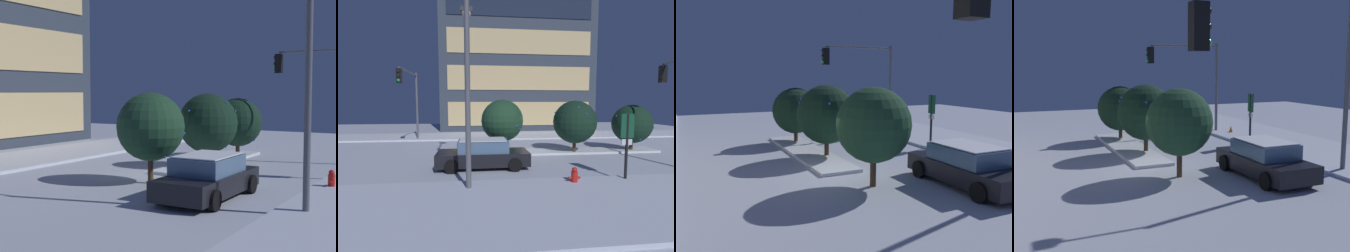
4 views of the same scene
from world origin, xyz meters
The scene contains 13 objects.
ground centered at (0.00, 0.00, 0.00)m, with size 52.00×52.00×0.00m, color silver.
curb_strip_near centered at (0.00, -8.77, 0.07)m, with size 52.00×5.20×0.14m, color silver.
median_strip centered at (5.02, -0.04, 0.07)m, with size 9.00×1.80×0.14m, color silver.
car_near centered at (-2.54, -3.57, 0.71)m, with size 4.76×2.16×1.49m.
traffic_light_corner_far_left centered at (-8.20, 4.82, 4.27)m, with size 0.32×5.35×6.03m.
traffic_light_corner_near_right centered at (8.21, -4.97, 4.14)m, with size 0.32×4.95×5.87m.
street_lamp_arched centered at (-3.20, -6.16, 5.19)m, with size 0.56×3.32×7.96m.
fire_hydrant centered at (1.07, -6.82, 0.36)m, with size 0.48×0.26×0.75m.
parking_info_sign centered at (3.40, -6.62, 1.85)m, with size 0.55×0.12×2.89m.
decorated_tree_median centered at (7.75, -0.30, 1.91)m, with size 2.64×2.64×3.23m.
decorated_tree_left_of_median centered at (-1.23, -0.43, 2.22)m, with size 2.68×2.68×3.57m.
decorated_tree_right_of_median centered at (3.56, -0.55, 2.10)m, with size 2.81×2.81×3.51m.
construction_cone centered at (7.04, -7.46, 0.28)m, with size 0.36×0.36×0.55m, color orange.
Camera 4 is at (-16.05, 5.67, 4.44)m, focal length 43.86 mm.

